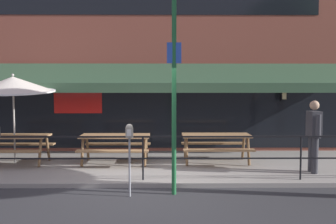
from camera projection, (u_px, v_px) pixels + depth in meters
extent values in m
plane|color=#2D2D30|center=(142.00, 188.00, 7.88)|extent=(120.00, 120.00, 0.00)
cube|color=gray|center=(147.00, 166.00, 9.87)|extent=(15.00, 4.00, 0.10)
cube|color=brown|center=(150.00, 43.00, 11.88)|extent=(15.00, 0.50, 7.02)
cube|color=black|center=(150.00, 112.00, 11.77)|extent=(12.00, 0.02, 2.30)
cube|color=red|center=(78.00, 102.00, 11.71)|extent=(1.50, 0.02, 0.70)
cube|color=#335138|center=(149.00, 74.00, 11.15)|extent=(13.80, 0.92, 0.70)
cube|color=#335138|center=(148.00, 88.00, 10.67)|extent=(13.80, 0.08, 0.28)
cube|color=black|center=(282.00, 90.00, 11.62)|extent=(0.04, 0.28, 0.04)
cube|color=black|center=(283.00, 96.00, 11.50)|extent=(0.18, 0.18, 0.28)
cube|color=beige|center=(283.00, 96.00, 11.50)|extent=(0.13, 0.19, 0.20)
cylinder|color=black|center=(143.00, 158.00, 8.14)|extent=(0.04, 0.04, 0.95)
cylinder|color=black|center=(301.00, 158.00, 8.17)|extent=(0.04, 0.04, 0.95)
cube|color=black|center=(143.00, 137.00, 8.11)|extent=(13.80, 0.04, 0.04)
cube|color=black|center=(143.00, 158.00, 8.14)|extent=(13.80, 0.03, 0.03)
cube|color=#997047|center=(13.00, 136.00, 9.80)|extent=(1.80, 0.80, 0.05)
cube|color=#997047|center=(4.00, 151.00, 9.24)|extent=(1.80, 0.26, 0.04)
cube|color=#997047|center=(22.00, 144.00, 10.40)|extent=(1.80, 0.26, 0.04)
cylinder|color=brown|center=(40.00, 152.00, 9.51)|extent=(0.07, 0.30, 0.73)
cylinder|color=brown|center=(48.00, 148.00, 10.15)|extent=(0.07, 0.30, 0.73)
cube|color=#997047|center=(115.00, 136.00, 9.84)|extent=(1.80, 0.80, 0.05)
cube|color=#997047|center=(112.00, 151.00, 9.28)|extent=(1.80, 0.26, 0.04)
cube|color=#997047|center=(118.00, 144.00, 10.44)|extent=(1.80, 0.26, 0.04)
cylinder|color=brown|center=(145.00, 152.00, 9.55)|extent=(0.07, 0.30, 0.73)
cylinder|color=brown|center=(146.00, 148.00, 10.19)|extent=(0.07, 0.30, 0.73)
cylinder|color=brown|center=(82.00, 152.00, 9.54)|extent=(0.07, 0.30, 0.73)
cylinder|color=brown|center=(88.00, 148.00, 10.18)|extent=(0.07, 0.30, 0.73)
cube|color=#997047|center=(216.00, 135.00, 9.96)|extent=(1.80, 0.80, 0.05)
cube|color=#997047|center=(219.00, 150.00, 9.40)|extent=(1.80, 0.26, 0.04)
cube|color=#997047|center=(213.00, 143.00, 10.56)|extent=(1.80, 0.26, 0.04)
cylinder|color=brown|center=(248.00, 151.00, 9.67)|extent=(0.07, 0.30, 0.73)
cylinder|color=brown|center=(243.00, 147.00, 10.31)|extent=(0.07, 0.30, 0.73)
cylinder|color=brown|center=(187.00, 151.00, 9.66)|extent=(0.07, 0.30, 0.73)
cylinder|color=brown|center=(185.00, 147.00, 10.30)|extent=(0.07, 0.30, 0.73)
cylinder|color=#B7B2A8|center=(14.00, 120.00, 9.86)|extent=(0.04, 0.04, 2.30)
cone|color=silver|center=(13.00, 84.00, 9.79)|extent=(2.10, 2.12, 0.55)
cylinder|color=white|center=(13.00, 91.00, 9.80)|extent=(2.14, 2.14, 0.20)
sphere|color=#B7B2A8|center=(13.00, 75.00, 9.77)|extent=(0.07, 0.07, 0.07)
cylinder|color=#333338|center=(311.00, 154.00, 8.95)|extent=(0.15, 0.15, 0.86)
cylinder|color=#333338|center=(315.00, 155.00, 8.75)|extent=(0.15, 0.15, 0.86)
cube|color=#38383D|center=(314.00, 124.00, 8.80)|extent=(0.25, 0.40, 0.60)
cylinder|color=#38383D|center=(309.00, 124.00, 9.06)|extent=(0.10, 0.10, 0.54)
cylinder|color=#38383D|center=(319.00, 126.00, 8.54)|extent=(0.10, 0.10, 0.54)
sphere|color=tan|center=(314.00, 105.00, 8.77)|extent=(0.22, 0.22, 0.22)
cylinder|color=gray|center=(130.00, 167.00, 7.25)|extent=(0.04, 0.04, 1.15)
cylinder|color=gray|center=(129.00, 133.00, 7.20)|extent=(0.15, 0.15, 0.20)
sphere|color=gray|center=(129.00, 128.00, 7.19)|extent=(0.14, 0.14, 0.14)
cube|color=silver|center=(129.00, 133.00, 7.12)|extent=(0.08, 0.01, 0.13)
cylinder|color=#1E6033|center=(174.00, 97.00, 7.30)|extent=(0.09, 0.09, 3.87)
cube|color=blue|center=(174.00, 53.00, 7.23)|extent=(0.28, 0.02, 0.40)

